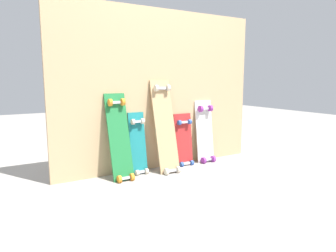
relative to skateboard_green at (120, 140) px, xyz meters
name	(u,v)px	position (x,y,z in m)	size (l,w,h in m)	color
ground_plane	(165,168)	(0.52, 0.08, -0.36)	(12.00, 12.00, 0.00)	#9E9991
plywood_wall_panel	(161,90)	(0.52, 0.15, 0.44)	(2.24, 0.04, 1.60)	tan
skateboard_green	(120,140)	(0.00, 0.00, 0.00)	(0.20, 0.28, 0.85)	#1E7238
skateboard_teal	(138,147)	(0.21, 0.06, -0.10)	(0.16, 0.17, 0.66)	#197A7F
skateboard_natural	(165,129)	(0.48, -0.01, 0.06)	(0.22, 0.30, 0.97)	tan
skateboard_red	(184,143)	(0.76, 0.08, -0.12)	(0.21, 0.14, 0.62)	#B22626
skateboard_white	(205,134)	(1.03, 0.06, -0.05)	(0.21, 0.17, 0.74)	silver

